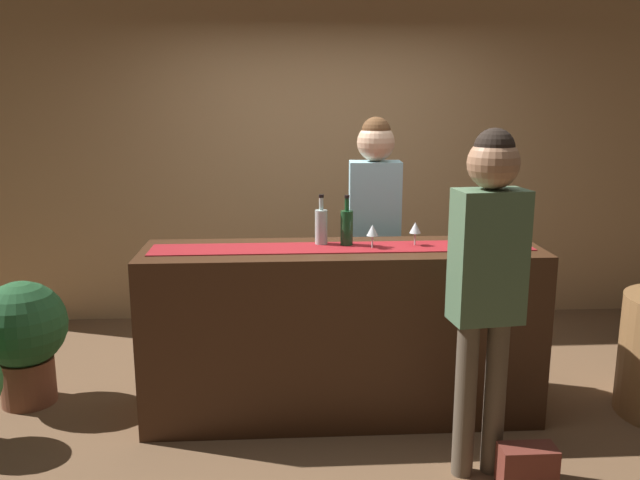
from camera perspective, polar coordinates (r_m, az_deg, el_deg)
name	(u,v)px	position (r m, az deg, el deg)	size (l,w,h in m)	color
ground_plane	(341,412)	(4.22, 1.83, -14.63)	(10.00, 10.00, 0.00)	brown
back_wall	(322,151)	(5.66, 0.14, 7.74)	(6.00, 0.12, 2.90)	tan
bar_counter	(342,332)	(4.00, 1.88, -7.98)	(2.34, 0.60, 1.04)	#3D2314
counter_runner_cloth	(342,248)	(3.85, 1.94, -0.66)	(2.22, 0.28, 0.01)	maroon
wine_bottle_clear	(321,226)	(3.91, 0.10, 1.21)	(0.07, 0.07, 0.30)	#B2C6C1
wine_bottle_amber	(465,228)	(3.95, 12.40, 1.03)	(0.07, 0.07, 0.30)	brown
wine_bottle_green	(347,227)	(3.89, 2.32, 1.14)	(0.07, 0.07, 0.30)	#194723
wine_glass_near_customer	(415,228)	(3.92, 8.24, 0.99)	(0.07, 0.07, 0.14)	silver
wine_glass_mid_counter	(372,231)	(3.82, 4.56, 0.78)	(0.07, 0.07, 0.14)	silver
bartender	(374,217)	(4.43, 4.73, 1.95)	(0.35, 0.25, 1.78)	#26262B
customer_sipping	(488,266)	(3.30, 14.29, -2.21)	(0.36, 0.25, 1.77)	brown
potted_plant_tall	(23,334)	(4.55, -24.27, -7.42)	(0.54, 0.54, 0.79)	brown
handbag	(527,467)	(3.61, 17.47, -18.22)	(0.28, 0.14, 0.22)	brown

